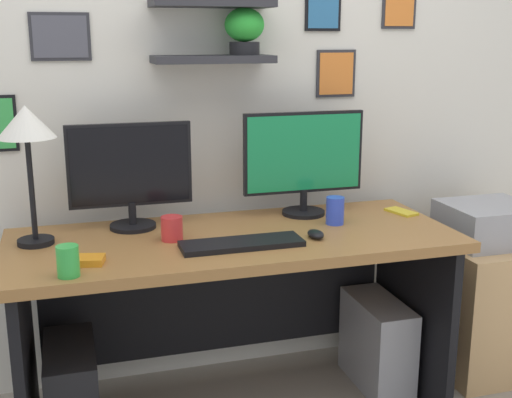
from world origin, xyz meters
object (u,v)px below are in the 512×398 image
(monitor_left, at_px, (130,172))
(desk_lamp, at_px, (27,132))
(computer_mouse, at_px, (316,234))
(computer_tower_right, at_px, (377,343))
(water_cup, at_px, (335,211))
(printer, at_px, (489,223))
(cell_phone, at_px, (401,212))
(desk, at_px, (231,282))
(monitor_right, at_px, (304,159))
(keyboard, at_px, (242,244))
(pen_cup, at_px, (68,261))
(coffee_mug, at_px, (172,228))
(computer_tower_left, at_px, (72,396))
(scissors_tray, at_px, (86,260))
(drawer_cabinet, at_px, (481,304))

(monitor_left, distance_m, desk_lamp, 0.42)
(computer_mouse, height_order, computer_tower_right, computer_mouse)
(water_cup, bearing_deg, printer, 2.79)
(cell_phone, bearing_deg, computer_mouse, -170.58)
(desk, relative_size, monitor_right, 3.27)
(keyboard, xyz_separation_m, pen_cup, (-0.60, -0.14, 0.04))
(coffee_mug, bearing_deg, monitor_right, 19.45)
(coffee_mug, bearing_deg, computer_tower_left, -173.90)
(water_cup, distance_m, printer, 0.76)
(monitor_right, distance_m, pen_cup, 1.09)
(pen_cup, xyz_separation_m, water_cup, (1.03, 0.31, 0.01))
(desk_lamp, xyz_separation_m, computer_tower_right, (1.36, -0.05, -0.96))
(keyboard, relative_size, cell_phone, 3.14)
(desk, distance_m, monitor_left, 0.58)
(computer_mouse, bearing_deg, printer, 12.07)
(keyboard, bearing_deg, computer_mouse, 3.42)
(desk_lamp, distance_m, printer, 1.95)
(desk, xyz_separation_m, desk_lamp, (-0.71, 0.05, 0.62))
(pen_cup, distance_m, scissors_tray, 0.12)
(monitor_left, xyz_separation_m, cell_phone, (1.12, -0.11, -0.22))
(desk, xyz_separation_m, computer_tower_right, (0.64, -0.01, -0.35))
(coffee_mug, bearing_deg, scissors_tray, -151.11)
(coffee_mug, relative_size, computer_tower_right, 0.22)
(monitor_right, height_order, cell_phone, monitor_right)
(cell_phone, xyz_separation_m, drawer_cabinet, (0.41, -0.04, -0.46))
(monitor_left, xyz_separation_m, desk_lamp, (-0.36, -0.12, 0.19))
(computer_mouse, distance_m, coffee_mug, 0.53)
(computer_mouse, height_order, computer_tower_left, computer_mouse)
(computer_mouse, bearing_deg, keyboard, -176.58)
(desk, relative_size, computer_tower_right, 4.21)
(monitor_right, bearing_deg, scissors_tray, -157.09)
(desk, height_order, computer_tower_left, desk)
(keyboard, height_order, cell_phone, keyboard)
(scissors_tray, distance_m, printer, 1.75)
(printer, bearing_deg, keyboard, -170.01)
(monitor_left, height_order, monitor_right, monitor_right)
(coffee_mug, bearing_deg, printer, 2.65)
(cell_phone, distance_m, computer_tower_right, 0.58)
(monitor_right, height_order, computer_tower_right, monitor_right)
(desk, bearing_deg, scissors_tray, -158.10)
(coffee_mug, distance_m, printer, 1.42)
(monitor_left, xyz_separation_m, pen_cup, (-0.25, -0.49, -0.17))
(monitor_left, distance_m, cell_phone, 1.14)
(desk, bearing_deg, keyboard, -92.39)
(printer, relative_size, computer_tower_left, 0.95)
(computer_tower_right, bearing_deg, computer_mouse, -155.51)
(printer, xyz_separation_m, computer_tower_right, (-0.53, -0.03, -0.49))
(monitor_right, xyz_separation_m, cell_phone, (0.41, -0.11, -0.23))
(drawer_cabinet, height_order, computer_tower_right, drawer_cabinet)
(scissors_tray, bearing_deg, computer_mouse, 3.37)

